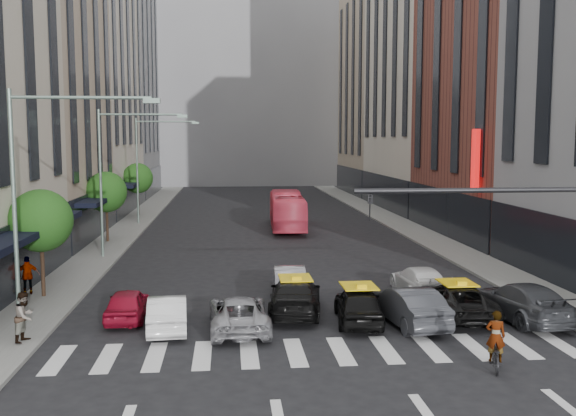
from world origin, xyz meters
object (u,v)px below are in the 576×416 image
object	(u,v)px
taxi_left	(295,296)
pedestrian_far	(28,275)
streetlamp_mid	(116,163)
car_red	(128,304)
streetlamp_near	(40,180)
bus	(287,211)
motorcycle	(495,355)
car_white_front	(167,313)
taxi_center	(359,305)
streetlamp_far	(148,156)
pedestrian_near	(25,317)

from	to	relation	value
taxi_left	pedestrian_far	size ratio (longest dim) A/B	2.90
streetlamp_mid	car_red	size ratio (longest dim) A/B	2.35
streetlamp_mid	pedestrian_far	size ratio (longest dim) A/B	5.01
streetlamp_near	taxi_left	distance (m)	11.14
bus	motorcycle	xyz separation A→B (m)	(3.66, -32.80, -1.05)
streetlamp_near	bus	bearing A→B (deg)	67.56
streetlamp_near	car_white_front	size ratio (longest dim) A/B	2.16
streetlamp_near	taxi_center	distance (m)	13.03
car_red	pedestrian_far	bearing A→B (deg)	-38.91
car_white_front	taxi_center	distance (m)	7.56
streetlamp_far	car_white_front	distance (m)	32.14
streetlamp_mid	pedestrian_near	distance (m)	17.52
car_white_front	taxi_center	world-z (taller)	taxi_center
taxi_left	taxi_center	xyz separation A→B (m)	(2.38, -1.67, -0.01)
bus	car_red	bearing A→B (deg)	73.50
bus	pedestrian_far	distance (m)	25.92
streetlamp_mid	pedestrian_near	size ratio (longest dim) A/B	4.96
car_white_front	pedestrian_near	size ratio (longest dim) A/B	2.30
streetlamp_near	motorcycle	xyz separation A→B (m)	(15.26, -4.70, -5.44)
car_red	pedestrian_near	size ratio (longest dim) A/B	2.11
streetlamp_near	pedestrian_far	size ratio (longest dim) A/B	5.01
car_white_front	taxi_left	size ratio (longest dim) A/B	0.80
streetlamp_far	pedestrian_near	distance (m)	33.19
taxi_center	streetlamp_far	bearing A→B (deg)	-63.23
taxi_left	streetlamp_near	bearing A→B (deg)	22.06
car_red	bus	distance (m)	27.47
car_white_front	motorcycle	size ratio (longest dim) A/B	2.34
streetlamp_mid	streetlamp_far	world-z (taller)	same
streetlamp_near	pedestrian_near	world-z (taller)	streetlamp_near
streetlamp_far	pedestrian_near	xyz separation A→B (m)	(-0.51, -32.83, -4.85)
bus	car_white_front	bearing A→B (deg)	77.85
car_white_front	taxi_left	xyz separation A→B (m)	(5.17, 1.89, 0.07)
car_red	motorcycle	bearing A→B (deg)	151.86
taxi_left	bus	size ratio (longest dim) A/B	0.48
bus	motorcycle	distance (m)	33.02
motorcycle	streetlamp_far	bearing A→B (deg)	-49.49
streetlamp_mid	taxi_left	world-z (taller)	streetlamp_mid
taxi_left	motorcycle	size ratio (longest dim) A/B	2.94
taxi_center	pedestrian_near	size ratio (longest dim) A/B	2.42
car_white_front	bus	world-z (taller)	bus
taxi_left	pedestrian_near	bearing A→B (deg)	25.72
streetlamp_near	motorcycle	distance (m)	16.87
streetlamp_near	motorcycle	world-z (taller)	streetlamp_near
car_red	taxi_left	size ratio (longest dim) A/B	0.73
car_red	taxi_center	world-z (taller)	taxi_center
car_red	streetlamp_near	bearing A→B (deg)	39.43
streetlamp_near	pedestrian_far	xyz separation A→B (m)	(-2.56, 6.40, -4.86)
streetlamp_near	streetlamp_mid	xyz separation A→B (m)	(0.00, 16.00, 0.00)
motorcycle	pedestrian_near	world-z (taller)	pedestrian_near
taxi_left	car_white_front	bearing A→B (deg)	27.57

